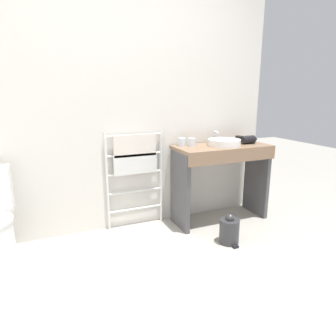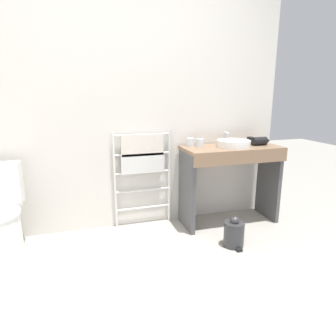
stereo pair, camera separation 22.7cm
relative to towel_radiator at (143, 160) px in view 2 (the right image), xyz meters
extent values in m
plane|color=#A8A399|center=(-0.08, -1.47, -0.70)|extent=(12.00, 12.00, 0.00)
cube|color=silver|center=(-0.08, 0.11, 0.61)|extent=(3.17, 0.12, 2.62)
cylinder|color=white|center=(-0.28, 0.02, -0.21)|extent=(0.02, 0.02, 0.99)
cylinder|color=white|center=(0.28, 0.02, -0.21)|extent=(0.02, 0.02, 0.99)
cylinder|color=white|center=(0.00, 0.02, -0.52)|extent=(0.57, 0.02, 0.02)
cylinder|color=white|center=(0.00, 0.02, -0.33)|extent=(0.57, 0.02, 0.02)
cylinder|color=white|center=(0.00, 0.02, -0.14)|extent=(0.57, 0.02, 0.02)
cylinder|color=white|center=(0.00, 0.02, 0.06)|extent=(0.57, 0.02, 0.02)
cylinder|color=white|center=(0.00, 0.02, 0.25)|extent=(0.57, 0.02, 0.02)
cube|color=silver|center=(0.00, -0.01, 0.15)|extent=(0.43, 0.04, 0.22)
cube|color=silver|center=(0.00, -0.01, -0.03)|extent=(0.44, 0.04, 0.20)
cube|color=#84664C|center=(0.88, -0.19, 0.10)|extent=(1.00, 0.46, 0.03)
cube|color=#84664C|center=(0.88, -0.41, 0.04)|extent=(1.00, 0.02, 0.10)
cube|color=#4C4C4F|center=(0.40, -0.19, -0.31)|extent=(0.04, 0.39, 0.79)
cube|color=#4C4C4F|center=(1.36, -0.19, -0.31)|extent=(0.04, 0.39, 0.79)
cylinder|color=white|center=(0.89, -0.21, 0.15)|extent=(0.34, 0.34, 0.07)
cylinder|color=silver|center=(0.89, -0.21, 0.18)|extent=(0.28, 0.28, 0.01)
cylinder|color=silver|center=(0.89, -0.01, 0.19)|extent=(0.02, 0.02, 0.13)
cylinder|color=silver|center=(0.89, -0.06, 0.24)|extent=(0.02, 0.09, 0.02)
cylinder|color=silver|center=(0.49, -0.05, 0.16)|extent=(0.08, 0.08, 0.08)
cylinder|color=silver|center=(0.57, -0.10, 0.16)|extent=(0.08, 0.08, 0.08)
cylinder|color=black|center=(1.19, -0.21, 0.16)|extent=(0.15, 0.09, 0.09)
cone|color=black|center=(1.30, -0.21, 0.16)|extent=(0.05, 0.07, 0.07)
cube|color=black|center=(1.16, -0.12, 0.16)|extent=(0.05, 0.10, 0.06)
cylinder|color=#333335|center=(0.67, -0.69, -0.59)|extent=(0.18, 0.18, 0.23)
sphere|color=#333335|center=(0.67, -0.69, -0.45)|extent=(0.08, 0.08, 0.08)
cube|color=black|center=(0.67, -0.80, -0.69)|extent=(0.05, 0.04, 0.02)
camera|label=1|loc=(-0.83, -2.79, 0.65)|focal=32.00mm
camera|label=2|loc=(-0.62, -2.87, 0.65)|focal=32.00mm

